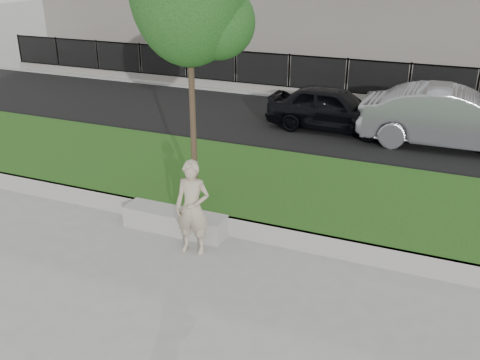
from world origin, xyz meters
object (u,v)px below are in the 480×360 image
at_px(man, 193,208).
at_px(car_silver, 453,118).
at_px(stone_bench, 175,221).
at_px(book, 191,216).
at_px(car_dark, 333,108).

height_order(man, car_silver, man).
bearing_deg(man, stone_bench, 135.24).
xyz_separation_m(man, book, (-0.29, 0.46, -0.44)).
distance_m(stone_bench, man, 1.11).
distance_m(stone_bench, book, 0.48).
relative_size(man, car_dark, 0.44).
height_order(man, car_dark, man).
relative_size(stone_bench, car_silver, 0.42).
distance_m(car_dark, car_silver, 3.43).
xyz_separation_m(man, car_silver, (3.97, 7.88, -0.02)).
bearing_deg(car_silver, car_dark, 84.28).
relative_size(man, car_silver, 0.35).
xyz_separation_m(book, car_silver, (4.26, 7.42, 0.42)).
height_order(book, car_dark, car_dark).
xyz_separation_m(stone_bench, car_dark, (1.25, 7.54, 0.50)).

